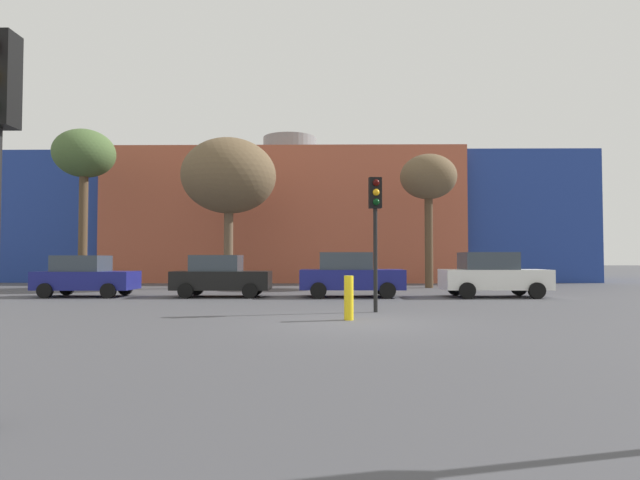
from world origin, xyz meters
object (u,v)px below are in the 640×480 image
(parked_car_1, at_px, (221,276))
(parked_car_3, at_px, (492,275))
(parked_car_2, at_px, (350,275))
(traffic_light_island, at_px, (375,213))
(bare_tree_1, at_px, (84,157))
(bare_tree_2, at_px, (229,177))
(bollard_yellow_0, at_px, (349,298))
(bare_tree_0, at_px, (428,179))
(parked_car_0, at_px, (85,276))

(parked_car_1, xyz_separation_m, parked_car_3, (10.99, 0.00, 0.06))
(parked_car_2, height_order, traffic_light_island, traffic_light_island)
(parked_car_3, xyz_separation_m, bare_tree_1, (-19.85, 6.67, 6.16))
(bare_tree_2, bearing_deg, bollard_yellow_0, -67.54)
(parked_car_3, xyz_separation_m, traffic_light_island, (-5.27, -5.85, 1.99))
(parked_car_3, height_order, bollard_yellow_0, parked_car_3)
(bare_tree_0, bearing_deg, bare_tree_1, 179.26)
(parked_car_1, distance_m, bollard_yellow_0, 9.14)
(bare_tree_0, height_order, bare_tree_2, bare_tree_2)
(bare_tree_0, distance_m, bare_tree_1, 18.64)
(bare_tree_2, bearing_deg, bare_tree_0, 1.91)
(traffic_light_island, bearing_deg, parked_car_2, 178.37)
(parked_car_3, height_order, bare_tree_1, bare_tree_1)
(parked_car_0, xyz_separation_m, parked_car_2, (10.78, 0.00, 0.06))
(parked_car_1, relative_size, bollard_yellow_0, 3.48)
(traffic_light_island, relative_size, bare_tree_0, 0.55)
(parked_car_2, height_order, bare_tree_0, bare_tree_0)
(parked_car_1, height_order, bare_tree_1, bare_tree_1)
(traffic_light_island, xyz_separation_m, bare_tree_2, (-6.58, 11.92, 2.99))
(parked_car_0, xyz_separation_m, bare_tree_1, (-3.33, 6.67, 6.23))
(parked_car_0, height_order, bare_tree_0, bare_tree_0)
(parked_car_0, relative_size, bollard_yellow_0, 3.45)
(bollard_yellow_0, bearing_deg, parked_car_1, 122.12)
(parked_car_2, bearing_deg, parked_car_0, -180.00)
(parked_car_2, distance_m, parked_car_3, 5.74)
(traffic_light_island, bearing_deg, bare_tree_2, -157.32)
(parked_car_2, xyz_separation_m, bare_tree_2, (-6.11, 6.08, 4.98))
(parked_car_0, distance_m, parked_car_3, 16.51)
(parked_car_0, xyz_separation_m, bare_tree_2, (4.67, 6.08, 5.05))
(parked_car_2, distance_m, bollard_yellow_0, 7.75)
(parked_car_1, height_order, bollard_yellow_0, parked_car_1)
(parked_car_0, relative_size, parked_car_3, 0.93)
(bare_tree_2, bearing_deg, parked_car_1, -81.99)
(parked_car_0, bearing_deg, bare_tree_0, 22.85)
(bare_tree_0, bearing_deg, parked_car_0, -157.15)
(parked_car_0, bearing_deg, parked_car_2, 0.00)
(parked_car_1, bearing_deg, bare_tree_2, 98.01)
(parked_car_3, bearing_deg, bare_tree_0, 101.03)
(bare_tree_1, height_order, bare_tree_2, bare_tree_1)
(parked_car_2, relative_size, bare_tree_0, 0.58)
(traffic_light_island, bearing_deg, bollard_yellow_0, -30.79)
(bare_tree_0, relative_size, bollard_yellow_0, 6.34)
(parked_car_0, distance_m, parked_car_1, 5.52)
(parked_car_1, relative_size, bare_tree_2, 0.49)
(parked_car_3, distance_m, bare_tree_0, 8.17)
(parked_car_0, relative_size, bare_tree_0, 0.54)
(bare_tree_1, bearing_deg, parked_car_2, -25.31)
(parked_car_0, distance_m, parked_car_2, 10.78)
(bollard_yellow_0, bearing_deg, bare_tree_0, 70.98)
(parked_car_3, height_order, bare_tree_2, bare_tree_2)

